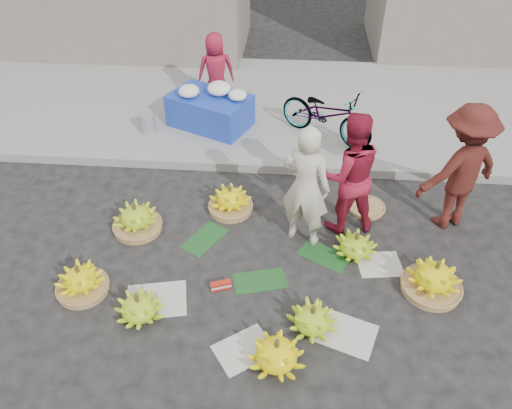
# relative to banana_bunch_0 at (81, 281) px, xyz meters

# --- Properties ---
(ground) EXTENTS (80.00, 80.00, 0.00)m
(ground) POSITION_rel_banana_bunch_0_xyz_m (2.21, 0.52, -0.18)
(ground) COLOR black
(ground) RESTS_ON ground
(curb) EXTENTS (40.00, 0.25, 0.15)m
(curb) POSITION_rel_banana_bunch_0_xyz_m (2.21, 2.72, -0.10)
(curb) COLOR gray
(curb) RESTS_ON ground
(sidewalk) EXTENTS (40.00, 4.00, 0.12)m
(sidewalk) POSITION_rel_banana_bunch_0_xyz_m (2.21, 4.82, -0.12)
(sidewalk) COLOR gray
(sidewalk) RESTS_ON ground
(newspaper_scatter) EXTENTS (3.20, 1.80, 0.00)m
(newspaper_scatter) POSITION_rel_banana_bunch_0_xyz_m (2.21, -0.28, -0.18)
(newspaper_scatter) COLOR beige
(newspaper_scatter) RESTS_ON ground
(banana_leaves) EXTENTS (2.00, 1.00, 0.00)m
(banana_leaves) POSITION_rel_banana_bunch_0_xyz_m (2.11, 0.72, -0.17)
(banana_leaves) COLOR #16431C
(banana_leaves) RESTS_ON ground
(banana_bunch_0) EXTENTS (0.60, 0.60, 0.42)m
(banana_bunch_0) POSITION_rel_banana_bunch_0_xyz_m (0.00, 0.00, 0.00)
(banana_bunch_0) COLOR olive
(banana_bunch_0) RESTS_ON ground
(banana_bunch_1) EXTENTS (0.67, 0.67, 0.35)m
(banana_bunch_1) POSITION_rel_banana_bunch_0_xyz_m (0.78, -0.31, -0.02)
(banana_bunch_1) COLOR #86B71A
(banana_bunch_1) RESTS_ON ground
(banana_bunch_2) EXTENTS (0.76, 0.76, 0.38)m
(banana_bunch_2) POSITION_rel_banana_bunch_0_xyz_m (2.36, -0.81, -0.01)
(banana_bunch_2) COLOR #FAED0C
(banana_bunch_2) RESTS_ON ground
(banana_bunch_3) EXTENTS (0.63, 0.63, 0.35)m
(banana_bunch_3) POSITION_rel_banana_bunch_0_xyz_m (2.73, -0.33, -0.03)
(banana_bunch_3) COLOR #86B71A
(banana_bunch_3) RESTS_ON ground
(banana_bunch_4) EXTENTS (0.70, 0.70, 0.48)m
(banana_bunch_4) POSITION_rel_banana_bunch_0_xyz_m (4.17, 0.34, 0.03)
(banana_bunch_4) COLOR olive
(banana_bunch_4) RESTS_ON ground
(banana_bunch_5) EXTENTS (0.67, 0.67, 0.35)m
(banana_bunch_5) POSITION_rel_banana_bunch_0_xyz_m (3.30, 0.90, -0.03)
(banana_bunch_5) COLOR #86B71A
(banana_bunch_5) RESTS_ON ground
(banana_bunch_6) EXTENTS (0.68, 0.68, 0.45)m
(banana_bunch_6) POSITION_rel_banana_bunch_0_xyz_m (0.37, 1.14, 0.01)
(banana_bunch_6) COLOR olive
(banana_bunch_6) RESTS_ON ground
(banana_bunch_7) EXTENTS (0.69, 0.69, 0.43)m
(banana_bunch_7) POSITION_rel_banana_bunch_0_xyz_m (1.59, 1.66, 0.00)
(banana_bunch_7) COLOR olive
(banana_bunch_7) RESTS_ON ground
(basket_spare) EXTENTS (0.65, 0.65, 0.06)m
(basket_spare) POSITION_rel_banana_bunch_0_xyz_m (3.54, 1.82, -0.15)
(basket_spare) COLOR olive
(basket_spare) RESTS_ON ground
(incense_stack) EXTENTS (0.26, 0.16, 0.10)m
(incense_stack) POSITION_rel_banana_bunch_0_xyz_m (1.65, 0.17, -0.12)
(incense_stack) COLOR red
(incense_stack) RESTS_ON ground
(vendor_cream) EXTENTS (0.73, 0.60, 1.72)m
(vendor_cream) POSITION_rel_banana_bunch_0_xyz_m (2.62, 1.15, 0.68)
(vendor_cream) COLOR beige
(vendor_cream) RESTS_ON ground
(vendor_red) EXTENTS (0.97, 0.82, 1.73)m
(vendor_red) POSITION_rel_banana_bunch_0_xyz_m (3.17, 1.45, 0.69)
(vendor_red) COLOR #A91A31
(vendor_red) RESTS_ON ground
(man_striped) EXTENTS (1.34, 1.11, 1.80)m
(man_striped) POSITION_rel_banana_bunch_0_xyz_m (4.62, 1.65, 0.72)
(man_striped) COLOR maroon
(man_striped) RESTS_ON ground
(flower_table) EXTENTS (1.56, 1.32, 0.78)m
(flower_table) POSITION_rel_banana_bunch_0_xyz_m (0.99, 3.86, 0.26)
(flower_table) COLOR #1A35A9
(flower_table) RESTS_ON sidewalk
(grey_bucket) EXTENTS (0.28, 0.28, 0.31)m
(grey_bucket) POSITION_rel_banana_bunch_0_xyz_m (-0.08, 3.57, 0.10)
(grey_bucket) COLOR gray
(grey_bucket) RESTS_ON sidewalk
(flower_vendor) EXTENTS (0.77, 0.60, 1.38)m
(flower_vendor) POSITION_rel_banana_bunch_0_xyz_m (1.00, 4.57, 0.63)
(flower_vendor) COLOR #A91A31
(flower_vendor) RESTS_ON sidewalk
(bicycle) EXTENTS (1.40, 1.76, 0.89)m
(bicycle) POSITION_rel_banana_bunch_0_xyz_m (2.98, 3.59, 0.39)
(bicycle) COLOR gray
(bicycle) RESTS_ON sidewalk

